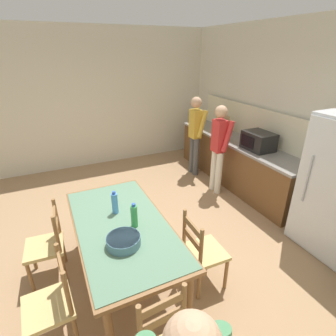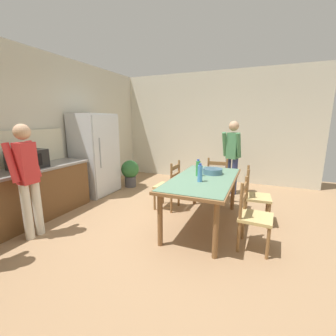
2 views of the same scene
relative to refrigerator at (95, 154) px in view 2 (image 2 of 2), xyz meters
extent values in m
plane|color=#9E7A56|center=(-1.00, -2.19, -0.89)|extent=(8.32, 8.32, 0.00)
cube|color=beige|center=(-1.00, 0.47, 0.56)|extent=(6.52, 0.12, 2.90)
cube|color=beige|center=(2.26, -2.19, 0.56)|extent=(0.12, 5.20, 2.90)
cube|color=silver|center=(0.00, 0.01, 0.00)|extent=(0.89, 0.68, 1.78)
cube|color=silver|center=(0.00, -0.34, 0.00)|extent=(0.85, 0.02, 1.71)
cylinder|color=#A5AAB2|center=(-0.27, -0.36, 0.09)|extent=(0.02, 0.02, 0.62)
cube|color=black|center=(-1.55, 0.02, 0.14)|extent=(0.50, 0.38, 0.30)
cube|color=black|center=(-1.60, -0.17, 0.14)|extent=(0.30, 0.01, 0.19)
cylinder|color=brown|center=(-1.45, -3.01, -0.53)|extent=(0.07, 0.07, 0.72)
cylinder|color=brown|center=(0.20, -2.99, -0.53)|extent=(0.07, 0.07, 0.72)
cylinder|color=brown|center=(-1.46, -2.28, -0.53)|extent=(0.07, 0.07, 0.72)
cylinder|color=brown|center=(0.19, -2.27, -0.53)|extent=(0.07, 0.07, 0.72)
cube|color=brown|center=(-0.63, -2.64, -0.15)|extent=(1.86, 0.94, 0.04)
cube|color=#567A60|center=(-0.63, -2.64, -0.13)|extent=(1.78, 0.90, 0.01)
cylinder|color=#4C8ED6|center=(-0.86, -2.64, 0.00)|extent=(0.07, 0.07, 0.24)
cylinder|color=#2D51B2|center=(-0.86, -2.64, 0.13)|extent=(0.04, 0.04, 0.03)
cylinder|color=green|center=(-0.54, -2.52, 0.00)|extent=(0.07, 0.07, 0.24)
cylinder|color=#2D51B2|center=(-0.54, -2.52, 0.13)|extent=(0.04, 0.04, 0.03)
cylinder|color=slate|center=(-0.31, -2.70, -0.08)|extent=(0.32, 0.32, 0.09)
cylinder|color=slate|center=(-0.31, -2.70, -0.04)|extent=(0.31, 0.31, 0.02)
cylinder|color=olive|center=(-0.38, -3.61, -0.69)|extent=(0.04, 0.04, 0.41)
cylinder|color=olive|center=(-0.02, -3.58, -0.69)|extent=(0.04, 0.04, 0.41)
cylinder|color=olive|center=(-0.40, -3.27, -0.69)|extent=(0.04, 0.04, 0.41)
cylinder|color=olive|center=(-0.04, -3.25, -0.69)|extent=(0.04, 0.04, 0.41)
cube|color=tan|center=(-0.21, -3.43, -0.46)|extent=(0.45, 0.43, 0.04)
cylinder|color=olive|center=(-0.40, -3.27, -0.21)|extent=(0.04, 0.04, 0.46)
cylinder|color=olive|center=(-0.04, -3.25, -0.21)|extent=(0.04, 0.04, 0.46)
cube|color=olive|center=(-0.22, -3.26, -0.08)|extent=(0.36, 0.05, 0.07)
cube|color=olive|center=(-0.22, -3.26, -0.24)|extent=(0.36, 0.05, 0.07)
cylinder|color=olive|center=(0.81, -2.79, -0.69)|extent=(0.04, 0.04, 0.41)
cylinder|color=olive|center=(0.78, -2.43, -0.69)|extent=(0.04, 0.04, 0.41)
cylinder|color=olive|center=(0.47, -2.82, -0.69)|extent=(0.04, 0.04, 0.41)
cylinder|color=olive|center=(0.44, -2.46, -0.69)|extent=(0.04, 0.04, 0.41)
cube|color=tan|center=(0.62, -2.63, -0.46)|extent=(0.43, 0.45, 0.04)
cylinder|color=olive|center=(0.47, -2.82, -0.21)|extent=(0.04, 0.04, 0.46)
cylinder|color=olive|center=(0.44, -2.46, -0.21)|extent=(0.04, 0.04, 0.46)
cube|color=olive|center=(0.45, -2.64, -0.08)|extent=(0.05, 0.36, 0.07)
cube|color=olive|center=(0.45, -2.64, -0.24)|extent=(0.05, 0.36, 0.07)
cylinder|color=olive|center=(-0.04, -1.67, -0.69)|extent=(0.04, 0.04, 0.41)
cylinder|color=olive|center=(-0.40, -1.66, -0.69)|extent=(0.04, 0.04, 0.41)
cylinder|color=olive|center=(-0.04, -2.01, -0.69)|extent=(0.04, 0.04, 0.41)
cylinder|color=olive|center=(-0.40, -2.00, -0.69)|extent=(0.04, 0.04, 0.41)
cube|color=tan|center=(-0.22, -1.84, -0.46)|extent=(0.43, 0.41, 0.04)
cylinder|color=olive|center=(-0.04, -2.01, -0.21)|extent=(0.04, 0.04, 0.46)
cylinder|color=olive|center=(-0.40, -2.00, -0.21)|extent=(0.04, 0.04, 0.46)
cube|color=olive|center=(-0.22, -2.01, -0.08)|extent=(0.36, 0.03, 0.07)
cube|color=olive|center=(-0.22, -2.01, -0.24)|extent=(0.36, 0.03, 0.07)
cylinder|color=olive|center=(-1.23, -3.59, -0.69)|extent=(0.04, 0.04, 0.41)
cylinder|color=olive|center=(-0.87, -3.61, -0.69)|extent=(0.04, 0.04, 0.41)
cylinder|color=olive|center=(-1.21, -3.25, -0.69)|extent=(0.04, 0.04, 0.41)
cylinder|color=olive|center=(-0.85, -3.27, -0.69)|extent=(0.04, 0.04, 0.41)
cube|color=tan|center=(-1.04, -3.43, -0.46)|extent=(0.44, 0.42, 0.04)
cylinder|color=olive|center=(-1.21, -3.25, -0.21)|extent=(0.04, 0.04, 0.46)
cylinder|color=olive|center=(-0.85, -3.27, -0.21)|extent=(0.04, 0.04, 0.46)
cube|color=olive|center=(-1.03, -3.26, -0.08)|extent=(0.36, 0.05, 0.07)
cube|color=olive|center=(-1.03, -3.26, -0.24)|extent=(0.36, 0.05, 0.07)
cylinder|color=silver|center=(-2.03, -0.51, -0.49)|extent=(0.12, 0.12, 0.79)
cylinder|color=silver|center=(-1.87, -0.51, -0.49)|extent=(0.12, 0.12, 0.79)
cube|color=red|center=(-1.95, -0.51, 0.18)|extent=(0.22, 0.18, 0.56)
sphere|color=tan|center=(-1.95, -0.51, 0.60)|extent=(0.21, 0.21, 0.21)
cylinder|color=red|center=(-2.10, -0.44, 0.21)|extent=(0.09, 0.21, 0.54)
cylinder|color=red|center=(-1.79, -0.44, 0.21)|extent=(0.09, 0.21, 0.54)
cylinder|color=navy|center=(1.12, -2.90, -0.49)|extent=(0.12, 0.12, 0.81)
cylinder|color=navy|center=(1.17, -2.75, -0.49)|extent=(0.12, 0.12, 0.81)
cube|color=#478456|center=(1.14, -2.83, 0.20)|extent=(0.24, 0.27, 0.57)
sphere|color=tan|center=(1.14, -2.83, 0.63)|extent=(0.22, 0.22, 0.22)
cylinder|color=#478456|center=(1.04, -2.96, 0.23)|extent=(0.24, 0.15, 0.54)
cylinder|color=#478456|center=(1.13, -2.66, 0.23)|extent=(0.24, 0.15, 0.54)
cylinder|color=#4C4C51|center=(0.72, -0.43, -0.76)|extent=(0.28, 0.28, 0.26)
sphere|color=#337038|center=(0.72, -0.43, -0.45)|extent=(0.44, 0.44, 0.44)
camera|label=1|loc=(1.63, -3.14, 1.55)|focal=28.00mm
camera|label=2|loc=(-3.93, -3.44, 0.76)|focal=24.00mm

